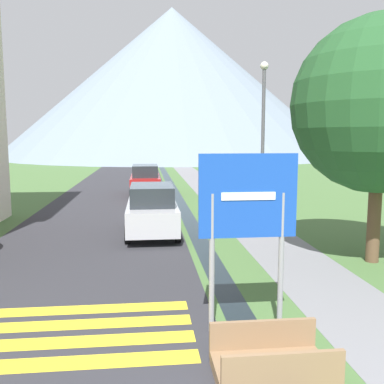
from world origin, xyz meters
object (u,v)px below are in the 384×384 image
object	(u,v)px
parked_car_far	(145,180)
streetlamp	(263,137)
road_sign	(248,215)
parked_car_near	(152,210)
tree_by_path	(380,105)
footbridge	(272,363)

from	to	relation	value
parked_car_far	streetlamp	xyz separation A→B (m)	(4.09, -11.24, 2.60)
road_sign	streetlamp	distance (m)	7.73
parked_car_near	streetlamp	distance (m)	4.68
parked_car_near	tree_by_path	world-z (taller)	tree_by_path
tree_by_path	parked_car_far	bearing A→B (deg)	113.52
streetlamp	tree_by_path	bearing A→B (deg)	-56.20
footbridge	tree_by_path	xyz separation A→B (m)	(4.53, 5.42, 4.12)
footbridge	road_sign	bearing A→B (deg)	90.65
parked_car_far	streetlamp	size ratio (longest dim) A/B	0.70
footbridge	parked_car_near	distance (m)	9.59
parked_car_near	parked_car_far	xyz separation A→B (m)	(-0.25, 10.65, 0.00)
road_sign	parked_car_far	xyz separation A→B (m)	(-1.83, 18.51, -1.24)
footbridge	streetlamp	bearing A→B (deg)	75.74
streetlamp	tree_by_path	xyz separation A→B (m)	(2.29, -3.42, 0.83)
streetlamp	parked_car_near	bearing A→B (deg)	171.22
road_sign	parked_car_near	distance (m)	8.11
parked_car_near	tree_by_path	bearing A→B (deg)	-33.19
parked_car_near	parked_car_far	bearing A→B (deg)	91.33
footbridge	parked_car_near	size ratio (longest dim) A/B	0.41
footbridge	streetlamp	world-z (taller)	streetlamp
streetlamp	parked_car_far	bearing A→B (deg)	110.01
road_sign	streetlamp	world-z (taller)	streetlamp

